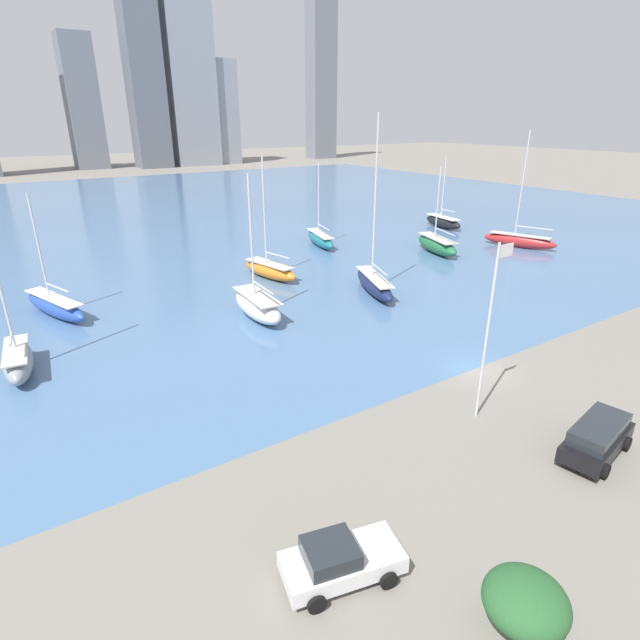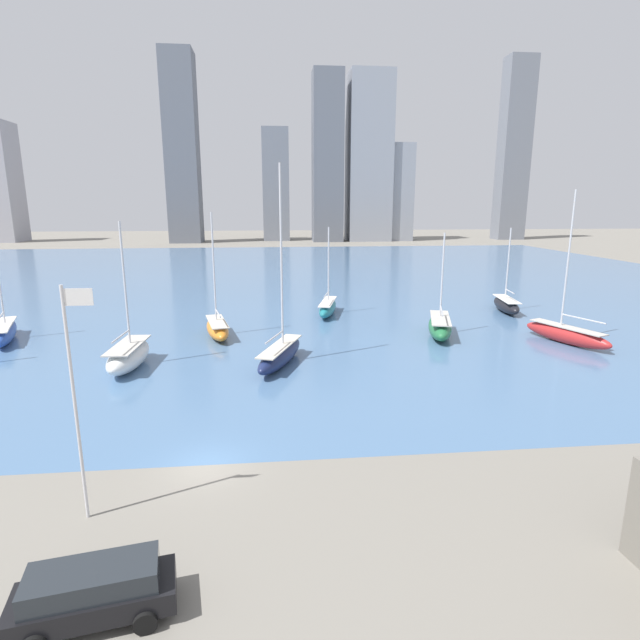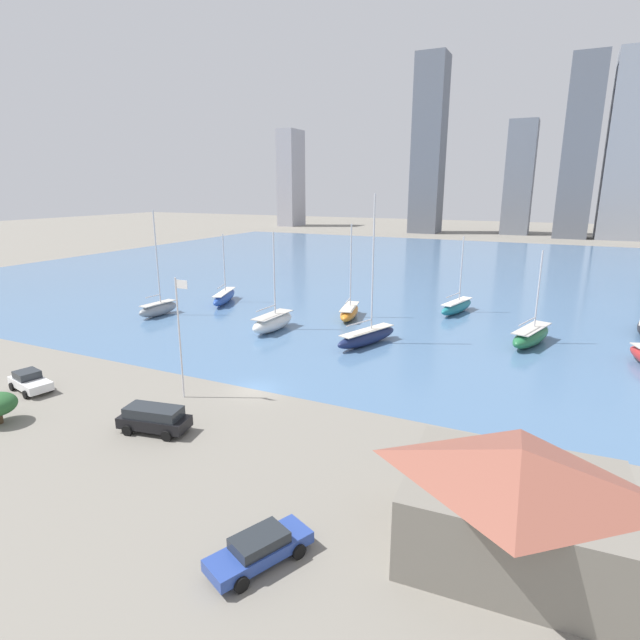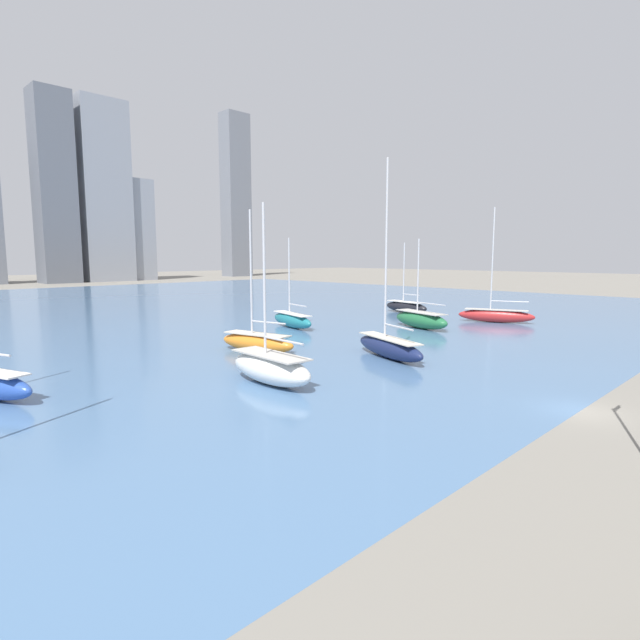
% 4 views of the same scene
% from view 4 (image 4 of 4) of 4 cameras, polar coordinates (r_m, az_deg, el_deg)
% --- Properties ---
extents(ground_plane, '(500.00, 500.00, 0.00)m').
position_cam_4_polar(ground_plane, '(31.91, 27.59, -9.22)').
color(ground_plane, gray).
extents(harbor_water, '(180.00, 140.00, 0.00)m').
position_cam_4_polar(harbor_water, '(84.53, -24.44, 0.81)').
color(harbor_water, '#4C7099').
rests_on(harbor_water, ground_plane).
extents(distant_city_skyline, '(200.37, 22.51, 67.79)m').
position_cam_4_polar(distant_city_skyline, '(184.86, -30.16, 12.38)').
color(distant_city_skyline, '#9E9EA8').
rests_on(distant_city_skyline, ground_plane).
extents(sailboat_navy, '(5.05, 9.51, 16.70)m').
position_cam_4_polar(sailboat_navy, '(42.89, 7.90, -2.96)').
color(sailboat_navy, '#19234C').
rests_on(sailboat_navy, harbor_water).
extents(sailboat_orange, '(3.70, 8.25, 12.71)m').
position_cam_4_polar(sailboat_orange, '(45.47, -7.19, -2.45)').
color(sailboat_orange, orange).
rests_on(sailboat_orange, harbor_water).
extents(sailboat_red, '(5.04, 9.54, 14.85)m').
position_cam_4_polar(sailboat_red, '(69.17, 19.46, 0.56)').
color(sailboat_red, '#B72828').
rests_on(sailboat_red, harbor_water).
extents(sailboat_teal, '(3.89, 9.10, 10.81)m').
position_cam_4_polar(sailboat_teal, '(60.63, -3.21, 0.04)').
color(sailboat_teal, '#1E757F').
rests_on(sailboat_teal, harbor_water).
extents(sailboat_white, '(2.93, 8.03, 12.15)m').
position_cam_4_polar(sailboat_white, '(34.14, -5.66, -5.44)').
color(sailboat_white, white).
rests_on(sailboat_white, harbor_water).
extents(sailboat_black, '(3.32, 8.43, 10.63)m').
position_cam_4_polar(sailboat_black, '(77.50, 9.81, 1.53)').
color(sailboat_black, black).
rests_on(sailboat_black, harbor_water).
extents(sailboat_green, '(4.82, 9.29, 10.67)m').
position_cam_4_polar(sailboat_green, '(61.05, 11.43, 0.06)').
color(sailboat_green, '#236B3D').
rests_on(sailboat_green, harbor_water).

